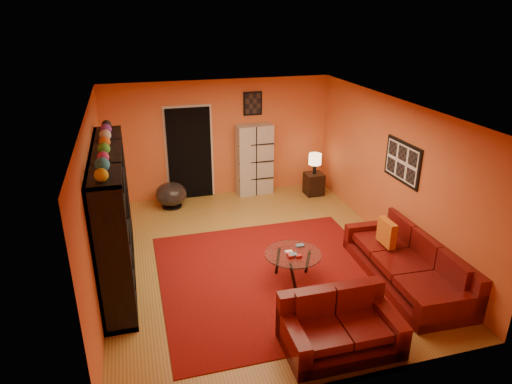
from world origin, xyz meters
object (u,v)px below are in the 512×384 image
object	(u,v)px
sofa	(411,264)
table_lamp	(315,160)
bowl_chair	(171,194)
side_table	(314,184)
entertainment_unit	(114,216)
coffee_table	(293,256)
loveseat	(338,325)
tv	(118,222)
storage_cabinet	(254,160)

from	to	relation	value
sofa	table_lamp	bearing A→B (deg)	94.01
bowl_chair	sofa	bearing A→B (deg)	-49.14
side_table	table_lamp	xyz separation A→B (m)	(-0.00, 0.00, 0.58)
entertainment_unit	coffee_table	size ratio (longest dim) A/B	3.35
entertainment_unit	loveseat	xyz separation A→B (m)	(2.68, -2.42, -0.76)
tv	bowl_chair	xyz separation A→B (m)	(1.03, 2.57, -0.68)
tv	storage_cabinet	bearing A→B (deg)	-45.93
entertainment_unit	storage_cabinet	bearing A→B (deg)	42.92
tv	loveseat	bearing A→B (deg)	-131.82
side_table	table_lamp	distance (m)	0.58
tv	bowl_chair	bearing A→B (deg)	-21.78
sofa	side_table	distance (m)	3.73
sofa	storage_cabinet	size ratio (longest dim) A/B	1.55
coffee_table	side_table	distance (m)	3.61
sofa	bowl_chair	world-z (taller)	sofa
entertainment_unit	sofa	bearing A→B (deg)	-17.15
loveseat	coffee_table	bearing A→B (deg)	2.01
sofa	loveseat	world-z (taller)	same
storage_cabinet	table_lamp	xyz separation A→B (m)	(1.30, -0.44, 0.03)
entertainment_unit	table_lamp	size ratio (longest dim) A/B	6.38
coffee_table	storage_cabinet	size ratio (longest dim) A/B	0.56
storage_cabinet	bowl_chair	distance (m)	2.02
coffee_table	side_table	xyz separation A→B (m)	(1.67, 3.19, -0.16)
entertainment_unit	loveseat	distance (m)	3.69
loveseat	bowl_chair	distance (m)	5.17
entertainment_unit	bowl_chair	bearing A→B (deg)	66.72
storage_cabinet	side_table	world-z (taller)	storage_cabinet
tv	table_lamp	world-z (taller)	tv
tv	sofa	size ratio (longest dim) A/B	0.36
table_lamp	storage_cabinet	bearing A→B (deg)	161.38
coffee_table	storage_cabinet	distance (m)	3.67
entertainment_unit	table_lamp	xyz separation A→B (m)	(4.31, 2.36, -0.22)
tv	storage_cabinet	world-z (taller)	storage_cabinet
sofa	storage_cabinet	world-z (taller)	storage_cabinet
entertainment_unit	tv	distance (m)	0.11
bowl_chair	side_table	size ratio (longest dim) A/B	1.35
tv	table_lamp	xyz separation A→B (m)	(4.26, 2.43, -0.14)
storage_cabinet	side_table	distance (m)	1.48
side_table	tv	bearing A→B (deg)	-150.27
table_lamp	bowl_chair	bearing A→B (deg)	177.58
loveseat	bowl_chair	size ratio (longest dim) A/B	2.16
loveseat	entertainment_unit	bearing A→B (deg)	48.52
bowl_chair	side_table	distance (m)	3.23
coffee_table	bowl_chair	world-z (taller)	bowl_chair
tv	table_lamp	distance (m)	4.90
tv	bowl_chair	distance (m)	2.85
table_lamp	coffee_table	bearing A→B (deg)	-117.55
tv	entertainment_unit	bearing A→B (deg)	36.69
entertainment_unit	sofa	size ratio (longest dim) A/B	1.20
entertainment_unit	loveseat	world-z (taller)	entertainment_unit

